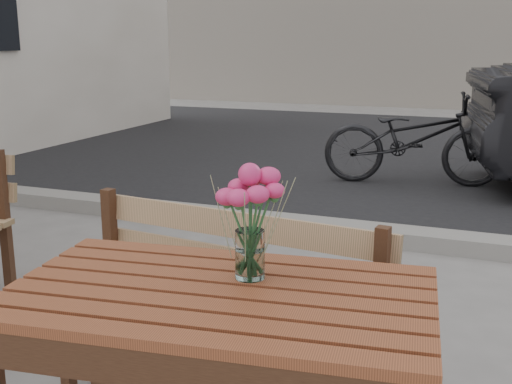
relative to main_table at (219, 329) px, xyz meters
The scene contains 5 objects.
street 5.02m from the main_table, 90.37° to the left, with size 30.00×8.12×0.12m.
main_table is the anchor object (origin of this frame).
main_bench 0.64m from the main_table, 113.63° to the left, with size 1.38×0.55×0.83m.
main_vase 0.36m from the main_table, 67.69° to the left, with size 0.19×0.19×0.35m.
bicycle 4.98m from the main_table, 91.30° to the left, with size 0.62×1.77×0.93m, color black.
Camera 1 is at (0.75, -1.48, 1.45)m, focal length 45.00 mm.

